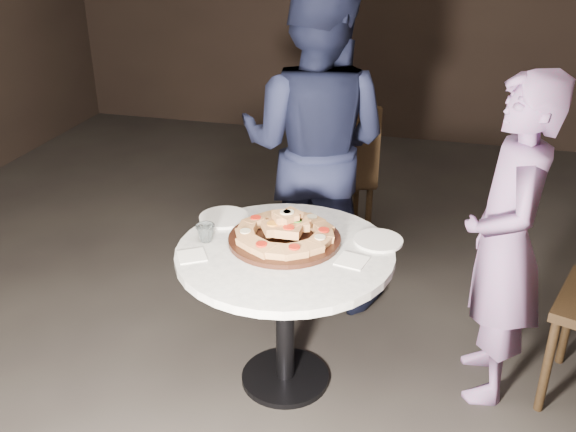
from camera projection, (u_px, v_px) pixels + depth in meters
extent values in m
plane|color=black|center=(293.00, 368.00, 3.03)|extent=(7.00, 7.00, 0.00)
cylinder|color=black|center=(285.00, 377.00, 2.95)|extent=(0.45, 0.45, 0.03)
cylinder|color=black|center=(285.00, 318.00, 2.81)|extent=(0.09, 0.09, 0.63)
cylinder|color=silver|center=(285.00, 253.00, 2.66)|extent=(1.03, 1.03, 0.04)
cylinder|color=black|center=(285.00, 239.00, 2.71)|extent=(0.51, 0.51, 0.02)
cube|color=#BD7F49|center=(324.00, 234.00, 2.69)|extent=(0.11, 0.12, 0.05)
cylinder|color=red|center=(324.00, 230.00, 2.68)|extent=(0.06, 0.06, 0.01)
cube|color=#BD7F49|center=(321.00, 227.00, 2.75)|extent=(0.13, 0.13, 0.05)
cube|color=#BD7F49|center=(312.00, 221.00, 2.81)|extent=(0.13, 0.12, 0.05)
cylinder|color=beige|center=(312.00, 217.00, 2.80)|extent=(0.06, 0.06, 0.01)
cube|color=#BD7F49|center=(299.00, 217.00, 2.84)|extent=(0.12, 0.10, 0.05)
cube|color=#BD7F49|center=(283.00, 216.00, 2.85)|extent=(0.11, 0.10, 0.05)
cylinder|color=red|center=(283.00, 212.00, 2.84)|extent=(0.06, 0.06, 0.01)
cube|color=#BD7F49|center=(268.00, 218.00, 2.84)|extent=(0.13, 0.13, 0.05)
cube|color=#BD7F49|center=(256.00, 222.00, 2.80)|extent=(0.12, 0.13, 0.05)
cylinder|color=red|center=(256.00, 218.00, 2.79)|extent=(0.07, 0.07, 0.01)
cube|color=#BD7F49|center=(248.00, 228.00, 2.74)|extent=(0.09, 0.11, 0.05)
cube|color=#BD7F49|center=(246.00, 236.00, 2.68)|extent=(0.11, 0.13, 0.05)
cylinder|color=beige|center=(245.00, 231.00, 2.67)|extent=(0.06, 0.06, 0.01)
cube|color=#BD7F49|center=(250.00, 243.00, 2.62)|extent=(0.13, 0.12, 0.05)
cube|color=#BD7F49|center=(261.00, 249.00, 2.58)|extent=(0.13, 0.12, 0.05)
cylinder|color=red|center=(261.00, 244.00, 2.57)|extent=(0.06, 0.06, 0.01)
cube|color=#BD7F49|center=(277.00, 252.00, 2.56)|extent=(0.11, 0.08, 0.05)
cube|color=#BD7F49|center=(294.00, 252.00, 2.56)|extent=(0.13, 0.12, 0.05)
cylinder|color=red|center=(294.00, 247.00, 2.55)|extent=(0.06, 0.06, 0.01)
cube|color=#BD7F49|center=(309.00, 248.00, 2.59)|extent=(0.13, 0.13, 0.05)
cube|color=#BD7F49|center=(320.00, 242.00, 2.63)|extent=(0.10, 0.12, 0.05)
cylinder|color=beige|center=(320.00, 237.00, 2.62)|extent=(0.06, 0.06, 0.01)
cube|color=#BD7F49|center=(296.00, 225.00, 2.70)|extent=(0.12, 0.13, 0.04)
cylinder|color=#2D6B1E|center=(296.00, 220.00, 2.69)|extent=(0.07, 0.07, 0.01)
cube|color=#BD7F49|center=(281.00, 221.00, 2.73)|extent=(0.13, 0.12, 0.04)
cylinder|color=beige|center=(281.00, 217.00, 2.72)|extent=(0.07, 0.07, 0.01)
cube|color=#BD7F49|center=(272.00, 228.00, 2.67)|extent=(0.12, 0.13, 0.04)
cylinder|color=orange|center=(272.00, 224.00, 2.66)|extent=(0.06, 0.06, 0.01)
cube|color=#BD7F49|center=(289.00, 232.00, 2.64)|extent=(0.10, 0.08, 0.04)
cylinder|color=red|center=(289.00, 227.00, 2.63)|extent=(0.05, 0.05, 0.01)
cube|color=#BD7F49|center=(296.00, 225.00, 2.70)|extent=(0.12, 0.11, 0.04)
cylinder|color=#2D6B1E|center=(296.00, 220.00, 2.69)|extent=(0.06, 0.06, 0.01)
cube|color=#BD7F49|center=(285.00, 217.00, 2.69)|extent=(0.13, 0.12, 0.04)
cylinder|color=beige|center=(285.00, 212.00, 2.68)|extent=(0.06, 0.06, 0.01)
cube|color=#BD7F49|center=(289.00, 217.00, 2.70)|extent=(0.12, 0.13, 0.04)
cylinder|color=beige|center=(289.00, 212.00, 2.69)|extent=(0.06, 0.06, 0.01)
cylinder|color=white|center=(224.00, 217.00, 2.91)|extent=(0.27, 0.27, 0.01)
cylinder|color=white|center=(378.00, 240.00, 2.71)|extent=(0.26, 0.26, 0.01)
imported|color=silver|center=(206.00, 233.00, 2.71)|extent=(0.10, 0.10, 0.08)
cube|color=white|center=(192.00, 256.00, 2.60)|extent=(0.15, 0.15, 0.01)
cube|color=white|center=(352.00, 261.00, 2.56)|extent=(0.14, 0.14, 0.01)
cube|color=black|center=(333.00, 173.00, 3.96)|extent=(0.57, 0.57, 0.04)
cube|color=black|center=(341.00, 149.00, 3.65)|extent=(0.43, 0.19, 0.48)
cylinder|color=black|center=(356.00, 195.00, 4.25)|extent=(0.05, 0.05, 0.48)
cylinder|color=black|center=(299.00, 197.00, 4.22)|extent=(0.05, 0.05, 0.48)
cylinder|color=black|center=(368.00, 220.00, 3.91)|extent=(0.05, 0.05, 0.48)
cylinder|color=black|center=(306.00, 223.00, 3.87)|extent=(0.05, 0.05, 0.48)
cylinder|color=black|center=(568.00, 319.00, 2.97)|extent=(0.05, 0.05, 0.49)
cylinder|color=black|center=(548.00, 364.00, 2.67)|extent=(0.05, 0.05, 0.49)
imported|color=black|center=(314.00, 146.00, 3.30)|extent=(0.88, 0.71, 1.70)
imported|color=slate|center=(505.00, 244.00, 2.62)|extent=(0.40, 0.56, 1.44)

